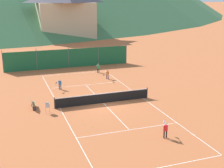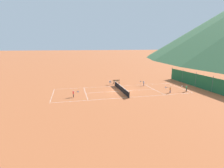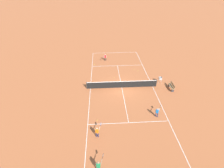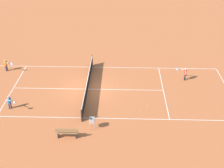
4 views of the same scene
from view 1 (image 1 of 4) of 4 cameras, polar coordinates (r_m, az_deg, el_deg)
name	(u,v)px [view 1 (image 1 of 4)]	position (r m, az deg, el deg)	size (l,w,h in m)	color
ground_plane	(103,103)	(29.38, -1.62, -3.49)	(600.00, 600.00, 0.00)	#B25B33
court_line_markings	(103,103)	(29.38, -1.62, -3.48)	(8.25, 23.85, 0.01)	white
tennis_net	(103,98)	(29.22, -1.63, -2.57)	(9.18, 0.08, 1.06)	#2D2D2D
windscreen_fence_far	(68,58)	(43.54, -7.96, 4.68)	(17.28, 0.08, 2.90)	#1E6038
player_far_baseline	(98,68)	(40.37, -2.56, 3.02)	(0.60, 0.95, 1.18)	black
player_far_service	(165,129)	(22.64, 9.74, -8.07)	(0.49, 0.97, 1.17)	black
player_near_baseline	(60,84)	(33.73, -9.56, 0.08)	(0.73, 0.82, 1.12)	#23284C
player_near_service	(107,74)	(37.33, -0.85, 1.91)	(0.61, 0.92, 1.16)	#23284C
tennis_ball_far_corner	(177,126)	(24.86, 11.81, -7.55)	(0.07, 0.07, 0.07)	#CCE033
tennis_ball_service_box	(148,102)	(29.84, 6.53, -3.21)	(0.07, 0.07, 0.07)	#CCE033
tennis_ball_by_net_left	(114,83)	(35.66, 0.34, 0.15)	(0.07, 0.07, 0.07)	#CCE033
tennis_ball_by_net_right	(129,103)	(29.29, 3.08, -3.50)	(0.07, 0.07, 0.07)	#CCE033
tennis_ball_alley_right	(92,127)	(24.32, -3.63, -7.77)	(0.07, 0.07, 0.07)	#CCE033
tennis_ball_mid_court	(121,111)	(27.41, 1.62, -4.90)	(0.07, 0.07, 0.07)	#CCE033
tennis_ball_alley_left	(85,124)	(24.73, -5.04, -7.38)	(0.07, 0.07, 0.07)	#CCE033
ball_hopper	(47,106)	(27.30, -11.75, -3.94)	(0.36, 0.36, 0.89)	#B7B7BC
courtside_bench	(33,103)	(28.79, -14.24, -3.47)	(0.36, 1.50, 0.84)	olive
alpine_chalet	(65,13)	(71.73, -8.55, 12.80)	(13.00, 10.00, 11.20)	#C6B28E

